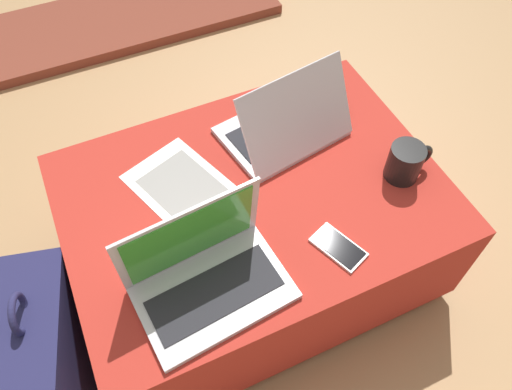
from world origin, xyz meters
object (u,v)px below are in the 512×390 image
object	(u,v)px
backpack	(48,348)
laptop_near	(206,273)
paper_sheet	(183,187)
coffee_mug	(406,162)
laptop_far	(286,126)
cell_phone	(338,247)

from	to	relation	value
backpack	laptop_near	bearing A→B (deg)	90.71
laptop_near	paper_sheet	distance (m)	0.30
backpack	coffee_mug	xyz separation A→B (m)	(1.03, -0.02, 0.26)
laptop_near	laptop_far	world-z (taller)	laptop_near
backpack	cell_phone	bearing A→B (deg)	92.97
laptop_near	backpack	bearing A→B (deg)	161.12
paper_sheet	coffee_mug	size ratio (longest dim) A/B	2.59
laptop_near	laptop_far	xyz separation A→B (m)	(0.38, 0.34, -0.00)
coffee_mug	cell_phone	bearing A→B (deg)	-154.73
laptop_near	paper_sheet	xyz separation A→B (m)	(0.04, 0.29, -0.05)
laptop_near	laptop_far	distance (m)	0.51
laptop_far	cell_phone	bearing A→B (deg)	73.29
paper_sheet	backpack	bearing A→B (deg)	-177.07
laptop_near	cell_phone	world-z (taller)	laptop_near
coffee_mug	laptop_far	bearing A→B (deg)	132.20
coffee_mug	paper_sheet	bearing A→B (deg)	159.54
cell_phone	laptop_far	bearing A→B (deg)	-118.26
laptop_near	cell_phone	xyz separation A→B (m)	(0.33, -0.05, -0.04)
cell_phone	coffee_mug	world-z (taller)	coffee_mug
backpack	laptop_far	bearing A→B (deg)	120.57
cell_phone	backpack	bearing A→B (deg)	-32.31
laptop_far	paper_sheet	bearing A→B (deg)	-2.26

